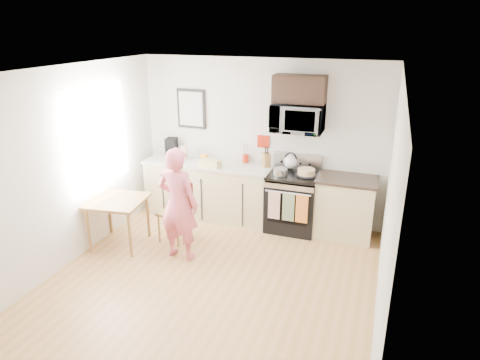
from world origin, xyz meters
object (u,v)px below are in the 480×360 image
(range, at_px, (292,203))
(cake, at_px, (306,172))
(chair, at_px, (181,205))
(person, at_px, (178,204))
(microwave, at_px, (298,118))
(dining_table, at_px, (117,205))

(range, relative_size, cake, 3.67)
(range, xyz_separation_m, chair, (-1.44, -0.97, 0.16))
(person, height_order, chair, person)
(range, relative_size, chair, 1.26)
(range, height_order, cake, range)
(microwave, distance_m, chair, 2.14)
(person, relative_size, dining_table, 2.09)
(microwave, relative_size, chair, 0.82)
(person, relative_size, chair, 1.72)
(person, relative_size, cake, 5.02)
(person, xyz_separation_m, dining_table, (-1.00, 0.02, -0.16))
(microwave, bearing_deg, person, -130.68)
(dining_table, bearing_deg, range, 30.76)
(microwave, xyz_separation_m, cake, (0.20, -0.13, -0.78))
(range, bearing_deg, dining_table, -149.24)
(range, xyz_separation_m, person, (-1.27, -1.37, 0.36))
(chair, height_order, cake, cake)
(chair, bearing_deg, dining_table, -148.34)
(dining_table, bearing_deg, cake, 28.21)
(microwave, distance_m, person, 2.17)
(chair, bearing_deg, cake, 37.30)
(range, height_order, person, person)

